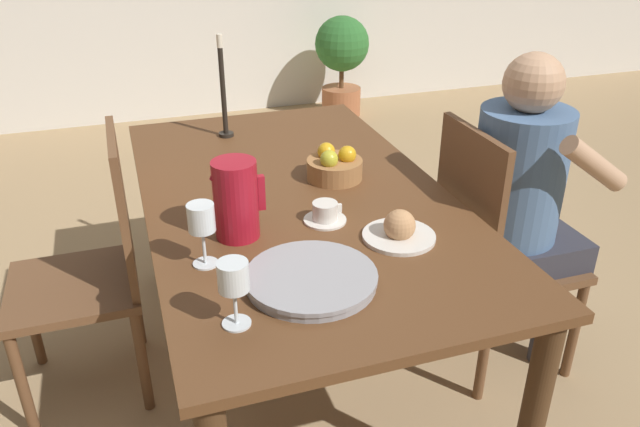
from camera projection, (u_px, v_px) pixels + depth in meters
The scene contains 14 objects.
ground_plane at pixel (299, 365), 2.36m from camera, with size 20.00×20.00×0.00m, color tan.
dining_table at pixel (296, 219), 2.07m from camera, with size 0.96×1.69×0.72m.
chair_person_side at pixel (492, 248), 2.18m from camera, with size 0.42×0.42×0.94m.
chair_opposite at pixel (94, 266), 2.07m from camera, with size 0.42×0.42×0.94m.
person_seated at pixel (525, 194), 2.10m from camera, with size 0.39×0.41×1.17m.
red_pitcher at pixel (236, 199), 1.73m from camera, with size 0.15×0.13×0.23m.
wine_glass_water at pixel (201, 221), 1.59m from camera, with size 0.07×0.07×0.18m.
wine_glass_juice at pixel (233, 280), 1.36m from camera, with size 0.07×0.07×0.16m.
teacup_near_person at pixel (325, 213), 1.85m from camera, with size 0.13×0.13×0.06m.
serving_tray at pixel (311, 279), 1.56m from camera, with size 0.33×0.33×0.03m.
bread_plate at pixel (399, 230), 1.76m from camera, with size 0.21×0.21×0.09m.
fruit_bowl at pixel (334, 166), 2.12m from camera, with size 0.19×0.19×0.12m.
candlestick_tall at pixel (223, 97), 2.43m from camera, with size 0.06×0.06×0.40m.
potted_plant at pixel (342, 57), 4.80m from camera, with size 0.42×0.42×0.77m.
Camera 1 is at (-0.50, -1.77, 1.60)m, focal length 35.00 mm.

